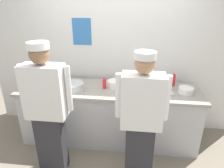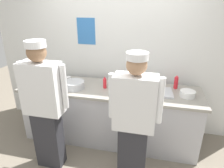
% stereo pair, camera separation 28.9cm
% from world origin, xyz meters
% --- Properties ---
extents(ground_plane, '(9.00, 9.00, 0.00)m').
position_xyz_m(ground_plane, '(0.00, 0.00, 0.00)').
color(ground_plane, slate).
extents(wall_back, '(4.24, 0.11, 2.61)m').
position_xyz_m(wall_back, '(-0.00, 0.90, 1.31)').
color(wall_back, silver).
rests_on(wall_back, ground).
extents(prep_counter, '(2.70, 0.75, 0.89)m').
position_xyz_m(prep_counter, '(0.00, 0.39, 0.45)').
color(prep_counter, '#B2B2B7').
rests_on(prep_counter, ground).
extents(chef_near_left, '(0.61, 0.24, 1.71)m').
position_xyz_m(chef_near_left, '(-0.65, -0.34, 0.91)').
color(chef_near_left, '#2D2D33').
rests_on(chef_near_left, ground).
extents(chef_center, '(0.60, 0.24, 1.64)m').
position_xyz_m(chef_center, '(0.47, -0.36, 0.88)').
color(chef_center, '#2D2D33').
rests_on(chef_center, ground).
extents(plate_stack_front, '(0.21, 0.21, 0.08)m').
position_xyz_m(plate_stack_front, '(1.11, 0.36, 0.93)').
color(plate_stack_front, white).
rests_on(plate_stack_front, prep_counter).
extents(plate_stack_rear, '(0.24, 0.24, 0.10)m').
position_xyz_m(plate_stack_rear, '(0.09, 0.48, 0.94)').
color(plate_stack_rear, white).
rests_on(plate_stack_rear, prep_counter).
extents(mixing_bowl_steel, '(0.32, 0.32, 0.11)m').
position_xyz_m(mixing_bowl_steel, '(-0.52, 0.29, 0.94)').
color(mixing_bowl_steel, '#B7BABF').
rests_on(mixing_bowl_steel, prep_counter).
extents(sheet_tray, '(0.56, 0.39, 0.02)m').
position_xyz_m(sheet_tray, '(0.65, 0.39, 0.90)').
color(sheet_tray, '#B7BABF').
rests_on(sheet_tray, prep_counter).
extents(squeeze_bottle_primary, '(0.06, 0.06, 0.18)m').
position_xyz_m(squeeze_bottle_primary, '(-1.15, 0.16, 0.98)').
color(squeeze_bottle_primary, '#56A333').
rests_on(squeeze_bottle_primary, prep_counter).
extents(squeeze_bottle_secondary, '(0.05, 0.05, 0.18)m').
position_xyz_m(squeeze_bottle_secondary, '(-0.07, 0.39, 0.98)').
color(squeeze_bottle_secondary, red).
rests_on(squeeze_bottle_secondary, prep_counter).
extents(squeeze_bottle_spare, '(0.06, 0.06, 0.21)m').
position_xyz_m(squeeze_bottle_spare, '(0.97, 0.61, 0.99)').
color(squeeze_bottle_spare, red).
rests_on(squeeze_bottle_spare, prep_counter).
extents(ramekin_orange_sauce, '(0.11, 0.11, 0.04)m').
position_xyz_m(ramekin_orange_sauce, '(-0.77, 0.61, 0.91)').
color(ramekin_orange_sauce, white).
rests_on(ramekin_orange_sauce, prep_counter).
extents(ramekin_green_sauce, '(0.08, 0.08, 0.05)m').
position_xyz_m(ramekin_green_sauce, '(-0.78, 0.46, 0.91)').
color(ramekin_green_sauce, white).
rests_on(ramekin_green_sauce, prep_counter).
extents(deli_cup, '(0.09, 0.09, 0.10)m').
position_xyz_m(deli_cup, '(0.31, 0.55, 0.94)').
color(deli_cup, white).
rests_on(deli_cup, prep_counter).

